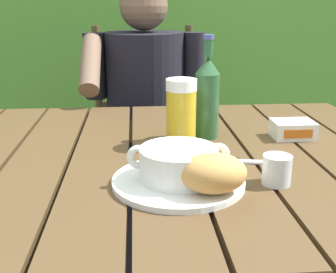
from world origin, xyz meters
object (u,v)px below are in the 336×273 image
object	(u,v)px
bread_roll	(213,173)
table_knife	(237,161)
chair_near_diner	(145,144)
soup_bowl	(179,163)
beer_bottle	(207,96)
person_eating	(145,105)
butter_tub	(293,129)
serving_plate	(178,181)
beer_glass	(181,113)
water_glass_small	(277,170)

from	to	relation	value
bread_roll	table_knife	xyz separation A→B (m)	(0.09, 0.18, -0.05)
bread_roll	chair_near_diner	bearing A→B (deg)	94.88
soup_bowl	beer_bottle	distance (m)	0.33
person_eating	butter_tub	xyz separation A→B (m)	(0.39, -0.63, 0.08)
soup_bowl	table_knife	world-z (taller)	soup_bowl
serving_plate	table_knife	bearing A→B (deg)	36.37
person_eating	beer_glass	xyz separation A→B (m)	(0.08, -0.67, 0.14)
serving_plate	bread_roll	bearing A→B (deg)	-49.40
beer_glass	beer_bottle	distance (m)	0.10
chair_near_diner	water_glass_small	xyz separation A→B (m)	(0.24, -1.13, 0.32)
person_eating	soup_bowl	size ratio (longest dim) A/B	5.82
bread_roll	beer_glass	size ratio (longest dim) A/B	0.76
soup_bowl	butter_tub	bearing A→B (deg)	39.74
bread_roll	beer_bottle	world-z (taller)	beer_bottle
serving_plate	water_glass_small	size ratio (longest dim) A/B	4.44
bread_roll	beer_glass	bearing A→B (deg)	94.94
beer_glass	beer_bottle	size ratio (longest dim) A/B	0.63
soup_bowl	table_knife	size ratio (longest dim) A/B	1.26
beer_glass	beer_bottle	world-z (taller)	beer_bottle
soup_bowl	beer_glass	world-z (taller)	beer_glass
water_glass_small	table_knife	xyz separation A→B (m)	(-0.05, 0.12, -0.03)
bread_roll	water_glass_small	xyz separation A→B (m)	(0.14, 0.05, -0.02)
beer_bottle	water_glass_small	world-z (taller)	beer_bottle
beer_bottle	table_knife	distance (m)	0.23
serving_plate	soup_bowl	world-z (taller)	soup_bowl
serving_plate	water_glass_small	world-z (taller)	water_glass_small
person_eating	beer_glass	distance (m)	0.68
table_knife	soup_bowl	bearing A→B (deg)	-143.63
soup_bowl	water_glass_small	distance (m)	0.20
beer_bottle	water_glass_small	size ratio (longest dim) A/B	4.51
beer_glass	person_eating	bearing A→B (deg)	96.55
chair_near_diner	soup_bowl	xyz separation A→B (m)	(0.04, -1.11, 0.33)
chair_near_diner	table_knife	bearing A→B (deg)	-79.23
beer_glass	table_knife	size ratio (longest dim) A/B	1.03
chair_near_diner	butter_tub	world-z (taller)	chair_near_diner
beer_glass	table_knife	distance (m)	0.20
serving_plate	table_knife	distance (m)	0.18
water_glass_small	butter_tub	bearing A→B (deg)	64.49
beer_glass	water_glass_small	bearing A→B (deg)	-57.28
serving_plate	table_knife	world-z (taller)	serving_plate
person_eating	table_knife	world-z (taller)	person_eating
person_eating	water_glass_small	distance (m)	0.96
soup_bowl	water_glass_small	size ratio (longest dim) A/B	3.42
bread_roll	person_eating	bearing A→B (deg)	96.04
butter_tub	table_knife	bearing A→B (deg)	-137.87
water_glass_small	beer_bottle	bearing A→B (deg)	105.85
beer_glass	table_knife	bearing A→B (deg)	-49.39
water_glass_small	table_knife	world-z (taller)	water_glass_small
serving_plate	soup_bowl	bearing A→B (deg)	97.13
water_glass_small	butter_tub	world-z (taller)	water_glass_small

